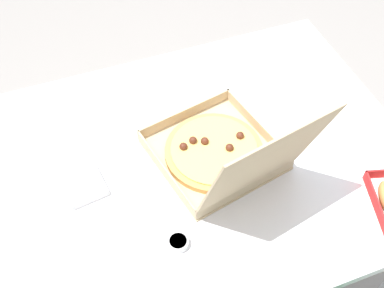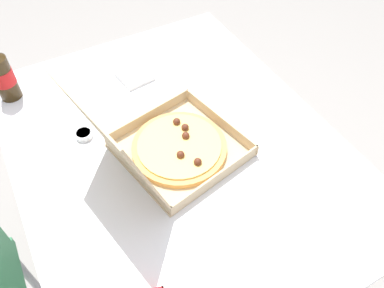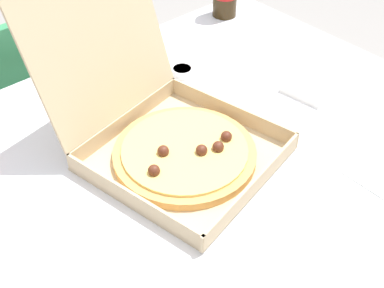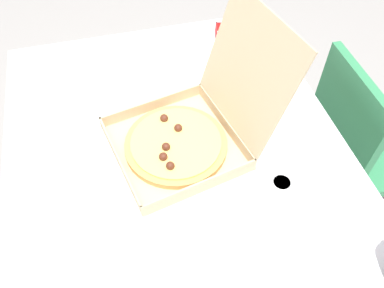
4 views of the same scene
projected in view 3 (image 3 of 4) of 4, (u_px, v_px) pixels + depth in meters
dining_table at (195, 178)px, 1.08m from camera, size 1.23×0.97×0.74m
chair at (27, 109)px, 1.56m from camera, size 0.40×0.40×0.83m
pizza_box_open at (170, 134)px, 0.99m from camera, size 0.41×0.49×0.37m
napkin_pile at (311, 87)px, 1.19m from camera, size 0.12×0.12×0.02m
dipping_sauce_cup at (182, 71)px, 1.24m from camera, size 0.06×0.06×0.02m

